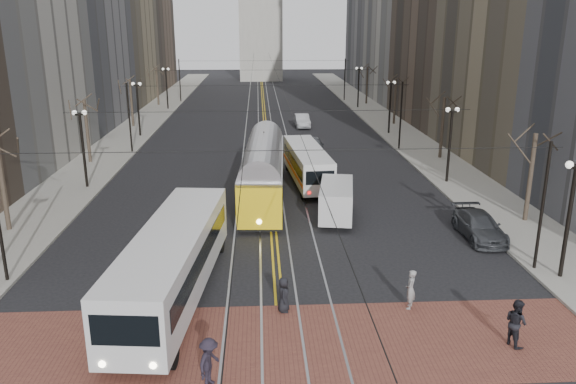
{
  "coord_description": "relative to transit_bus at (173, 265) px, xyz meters",
  "views": [
    {
      "loc": [
        -0.8,
        -23.11,
        11.89
      ],
      "look_at": [
        0.77,
        6.33,
        3.0
      ],
      "focal_mm": 35.0,
      "sensor_mm": 36.0,
      "label": 1
    }
  ],
  "objects": [
    {
      "name": "sidewalk_left",
      "position": [
        -10.34,
        45.0,
        -1.55
      ],
      "size": [
        5.0,
        140.0,
        0.15
      ],
      "primitive_type": "cube",
      "color": "gray",
      "rests_on": "ground"
    },
    {
      "name": "sedan_parked",
      "position": [
        16.46,
        6.55,
        -0.91
      ],
      "size": [
        2.02,
        4.96,
        1.44
      ],
      "primitive_type": "imported",
      "rotation": [
        0.0,
        0.0,
        -0.0
      ],
      "color": "#3E4146",
      "rests_on": "ground"
    },
    {
      "name": "sidewalk_right",
      "position": [
        19.66,
        45.0,
        -1.55
      ],
      "size": [
        5.0,
        140.0,
        0.15
      ],
      "primitive_type": "cube",
      "color": "gray",
      "rests_on": "ground"
    },
    {
      "name": "pedestrian_c",
      "position": [
        13.56,
        -4.58,
        -0.67
      ],
      "size": [
        0.97,
        1.1,
        1.9
      ],
      "primitive_type": "imported",
      "rotation": [
        0.0,
        0.0,
        1.89
      ],
      "color": "black",
      "rests_on": "crosswalk_band"
    },
    {
      "name": "pedestrian_b",
      "position": [
        10.31,
        -1.5,
        -0.74
      ],
      "size": [
        0.64,
        0.76,
        1.76
      ],
      "primitive_type": "imported",
      "rotation": [
        0.0,
        0.0,
        4.32
      ],
      "color": "gray",
      "rests_on": "crosswalk_band"
    },
    {
      "name": "streetcar_rails",
      "position": [
        4.66,
        45.0,
        -1.63
      ],
      "size": [
        4.8,
        130.0,
        0.02
      ],
      "primitive_type": "cube",
      "color": "gray",
      "rests_on": "ground"
    },
    {
      "name": "pedestrian_a",
      "position": [
        4.83,
        -1.5,
        -0.83
      ],
      "size": [
        0.58,
        0.82,
        1.57
      ],
      "primitive_type": "imported",
      "rotation": [
        0.0,
        0.0,
        1.46
      ],
      "color": "black",
      "rests_on": "crosswalk_band"
    },
    {
      "name": "ground",
      "position": [
        4.66,
        0.0,
        -1.63
      ],
      "size": [
        260.0,
        260.0,
        0.0
      ],
      "primitive_type": "plane",
      "color": "black",
      "rests_on": "ground"
    },
    {
      "name": "streetcar",
      "position": [
        4.16,
        14.63,
        0.07
      ],
      "size": [
        3.36,
        14.5,
        3.39
      ],
      "primitive_type": "cube",
      "rotation": [
        0.0,
        0.0,
        -0.05
      ],
      "color": "yellow",
      "rests_on": "ground"
    },
    {
      "name": "street_trees",
      "position": [
        4.66,
        35.25,
        1.17
      ],
      "size": [
        31.68,
        53.28,
        5.6
      ],
      "color": "#382D23",
      "rests_on": "ground"
    },
    {
      "name": "crosswalk_band",
      "position": [
        4.66,
        -4.0,
        -1.62
      ],
      "size": [
        25.0,
        6.0,
        0.01
      ],
      "primitive_type": "cube",
      "color": "brown",
      "rests_on": "ground"
    },
    {
      "name": "transit_bus",
      "position": [
        0.0,
        0.0,
        0.0
      ],
      "size": [
        4.01,
        13.24,
        3.26
      ],
      "primitive_type": "cube",
      "rotation": [
        0.0,
        0.0,
        -0.1
      ],
      "color": "silver",
      "rests_on": "ground"
    },
    {
      "name": "centre_lines",
      "position": [
        4.66,
        45.0,
        -1.62
      ],
      "size": [
        0.42,
        130.0,
        0.01
      ],
      "primitive_type": "cube",
      "color": "gold",
      "rests_on": "ground"
    },
    {
      "name": "sedan_silver",
      "position": [
        9.05,
        43.03,
        -0.87
      ],
      "size": [
        1.77,
        4.68,
        1.52
      ],
      "primitive_type": "imported",
      "rotation": [
        0.0,
        0.0,
        0.03
      ],
      "color": "#B2B5BA",
      "rests_on": "ground"
    },
    {
      "name": "lamp_posts",
      "position": [
        4.66,
        28.75,
        1.17
      ],
      "size": [
        27.6,
        57.2,
        5.6
      ],
      "color": "black",
      "rests_on": "ground"
    },
    {
      "name": "rear_bus",
      "position": [
        7.57,
        18.65,
        -0.26
      ],
      "size": [
        3.13,
        10.68,
        2.75
      ],
      "primitive_type": "cube",
      "rotation": [
        0.0,
        0.0,
        0.08
      ],
      "color": "silver",
      "rests_on": "ground"
    },
    {
      "name": "trolley_wires",
      "position": [
        4.66,
        34.83,
        2.14
      ],
      "size": [
        25.96,
        120.0,
        6.6
      ],
      "color": "black",
      "rests_on": "ground"
    },
    {
      "name": "cargo_van",
      "position": [
        8.66,
        10.13,
        -0.49
      ],
      "size": [
        2.77,
        5.39,
        2.27
      ],
      "primitive_type": "cube",
      "rotation": [
        0.0,
        0.0,
        -0.16
      ],
      "color": "silver",
      "rests_on": "ground"
    },
    {
      "name": "pedestrian_d",
      "position": [
        2.08,
        -6.5,
        -0.73
      ],
      "size": [
        1.06,
        1.31,
        1.77
      ],
      "primitive_type": "imported",
      "rotation": [
        0.0,
        0.0,
        1.16
      ],
      "color": "black",
      "rests_on": "crosswalk_band"
    },
    {
      "name": "sedan_grey",
      "position": [
        9.13,
        29.12,
        -0.89
      ],
      "size": [
        1.83,
        4.38,
        1.48
      ],
      "primitive_type": "imported",
      "rotation": [
        0.0,
        0.0,
        -0.02
      ],
      "color": "#3F4246",
      "rests_on": "ground"
    }
  ]
}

